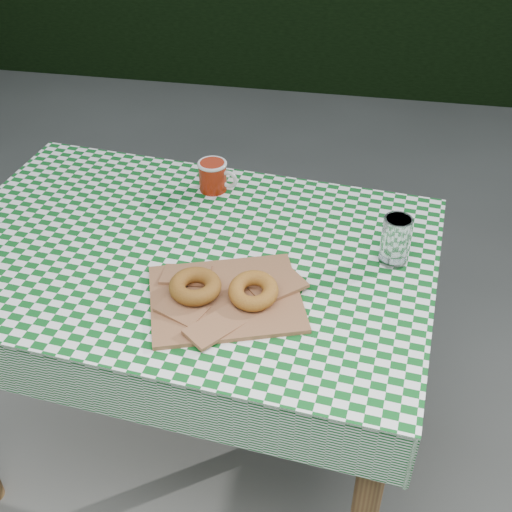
{
  "coord_description": "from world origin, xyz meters",
  "views": [
    {
      "loc": [
        0.34,
        -1.0,
        1.7
      ],
      "look_at": [
        0.13,
        0.16,
        0.79
      ],
      "focal_mm": 46.05,
      "sensor_mm": 36.0,
      "label": 1
    }
  ],
  "objects_px": {
    "coffee_mug": "(213,176)",
    "drinking_glass": "(395,240)",
    "paper_bag": "(226,297)",
    "table": "(194,361)"
  },
  "relations": [
    {
      "from": "coffee_mug",
      "to": "drinking_glass",
      "type": "height_order",
      "value": "drinking_glass"
    },
    {
      "from": "paper_bag",
      "to": "coffee_mug",
      "type": "bearing_deg",
      "value": 106.52
    },
    {
      "from": "coffee_mug",
      "to": "drinking_glass",
      "type": "relative_size",
      "value": 1.24
    },
    {
      "from": "table",
      "to": "coffee_mug",
      "type": "xyz_separation_m",
      "value": [
        0.01,
        0.28,
        0.42
      ]
    },
    {
      "from": "table",
      "to": "drinking_glass",
      "type": "distance_m",
      "value": 0.66
    },
    {
      "from": "table",
      "to": "coffee_mug",
      "type": "bearing_deg",
      "value": 94.57
    },
    {
      "from": "paper_bag",
      "to": "drinking_glass",
      "type": "xyz_separation_m",
      "value": [
        0.35,
        0.2,
        0.05
      ]
    },
    {
      "from": "coffee_mug",
      "to": "drinking_glass",
      "type": "xyz_separation_m",
      "value": [
        0.48,
        -0.23,
        0.02
      ]
    },
    {
      "from": "coffee_mug",
      "to": "table",
      "type": "bearing_deg",
      "value": -80.49
    },
    {
      "from": "drinking_glass",
      "to": "paper_bag",
      "type": "bearing_deg",
      "value": -150.0
    }
  ]
}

